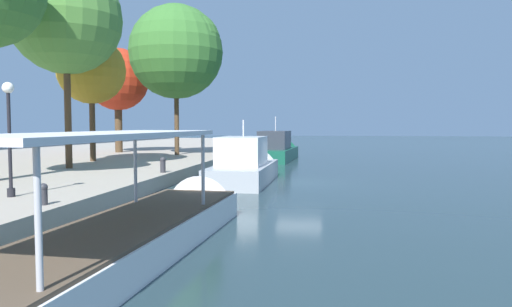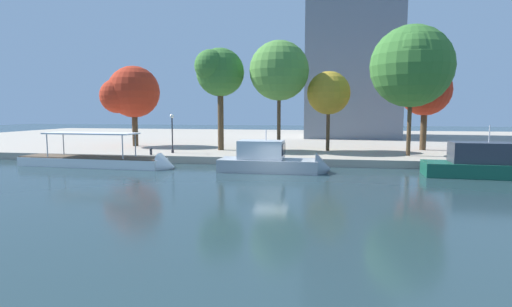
{
  "view_description": "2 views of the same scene",
  "coord_description": "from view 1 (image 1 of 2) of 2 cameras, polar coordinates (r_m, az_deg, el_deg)",
  "views": [
    {
      "loc": [
        -26.53,
        -1.56,
        3.2
      ],
      "look_at": [
        0.62,
        2.51,
        1.54
      ],
      "focal_mm": 33.85,
      "sensor_mm": 36.0,
      "label": 1
    },
    {
      "loc": [
        4.13,
        -29.43,
        4.96
      ],
      "look_at": [
        -1.91,
        4.54,
        1.3
      ],
      "focal_mm": 28.22,
      "sensor_mm": 36.0,
      "label": 2
    }
  ],
  "objects": [
    {
      "name": "ground_plane",
      "position": [
        26.77,
        5.14,
        -3.43
      ],
      "size": [
        220.0,
        220.0,
        0.0
      ],
      "primitive_type": "plane",
      "color": "#23383D"
    },
    {
      "name": "tour_boat_0",
      "position": [
        12.23,
        -14.97,
        -10.14
      ],
      "size": [
        14.88,
        3.32,
        4.02
      ],
      "rotation": [
        0.0,
        0.0,
        -0.05
      ],
      "color": "white",
      "rests_on": "ground_plane"
    },
    {
      "name": "motor_yacht_1",
      "position": [
        27.02,
        -1.2,
        -1.83
      ],
      "size": [
        9.11,
        2.9,
        4.47
      ],
      "rotation": [
        0.0,
        0.0,
        -0.01
      ],
      "color": "#9EA3A8",
      "rests_on": "ground_plane"
    },
    {
      "name": "motor_yacht_2",
      "position": [
        43.67,
        2.48,
        0.18
      ],
      "size": [
        10.63,
        3.42,
        5.0
      ],
      "rotation": [
        0.0,
        0.0,
        -0.05
      ],
      "color": "#14513D",
      "rests_on": "ground_plane"
    },
    {
      "name": "mooring_bollard_0",
      "position": [
        25.53,
        -10.95,
        -1.24
      ],
      "size": [
        0.3,
        0.3,
        0.82
      ],
      "color": "#2D2D33",
      "rests_on": "dock_promenade"
    },
    {
      "name": "mooring_bollard_1",
      "position": [
        16.41,
        -23.82,
        -4.33
      ],
      "size": [
        0.27,
        0.27,
        0.68
      ],
      "color": "#2D2D33",
      "rests_on": "dock_promenade"
    },
    {
      "name": "lamp_post",
      "position": [
        18.6,
        -27.15,
        2.8
      ],
      "size": [
        0.39,
        0.39,
        3.95
      ],
      "color": "black",
      "rests_on": "dock_promenade"
    },
    {
      "name": "tree_0",
      "position": [
        30.14,
        -21.74,
        14.51
      ],
      "size": [
        6.25,
        6.25,
        11.58
      ],
      "color": "#4C3823",
      "rests_on": "dock_promenade"
    },
    {
      "name": "tree_1",
      "position": [
        45.08,
        -16.16,
        8.44
      ],
      "size": [
        5.53,
        5.53,
        9.29
      ],
      "color": "#4C3823",
      "rests_on": "dock_promenade"
    },
    {
      "name": "tree_2",
      "position": [
        34.74,
        -19.08,
        9.18
      ],
      "size": [
        4.56,
        4.56,
        8.45
      ],
      "color": "#4C3823",
      "rests_on": "dock_promenade"
    },
    {
      "name": "tree_4",
      "position": [
        40.68,
        -9.09,
        11.92
      ],
      "size": [
        7.64,
        7.64,
        12.23
      ],
      "color": "#4C3823",
      "rests_on": "dock_promenade"
    }
  ]
}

